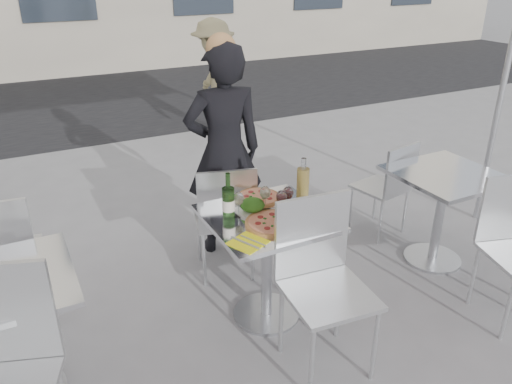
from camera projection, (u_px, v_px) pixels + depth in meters
name	position (u px, v px, depth m)	size (l,w,h in m)	color
ground	(266.00, 315.00, 3.35)	(80.00, 80.00, 0.00)	slate
street_asphalt	(88.00, 99.00, 8.60)	(24.00, 5.00, 0.00)	black
main_table	(267.00, 246.00, 3.13)	(0.72, 0.72, 0.75)	#B7BABF
side_table_left	(4.00, 316.00, 2.50)	(0.72, 0.72, 0.75)	#B7BABF
side_table_right	(442.00, 199.00, 3.75)	(0.72, 0.72, 0.75)	#B7BABF
chair_far	(226.00, 213.00, 3.54)	(0.51, 0.52, 0.91)	silver
chair_near	(321.00, 271.00, 2.78)	(0.50, 0.51, 1.00)	silver
side_chair_lfar	(1.00, 252.00, 3.03)	(0.48, 0.49, 0.94)	silver
side_chair_rfar	(389.00, 182.00, 4.13)	(0.45, 0.46, 0.84)	silver
woman_diner	(224.00, 152.00, 3.83)	(0.61, 0.40, 1.67)	black
pedestrian_b	(214.00, 78.00, 6.55)	(0.99, 0.57, 1.52)	#9B8E64
pizza_near	(273.00, 223.00, 2.93)	(0.33, 0.33, 0.02)	#BA8548
pizza_far	(258.00, 199.00, 3.23)	(0.33, 0.33, 0.03)	white
salad_plate	(253.00, 206.00, 3.08)	(0.22, 0.22, 0.09)	white
wine_bottle	(228.00, 201.00, 2.96)	(0.07, 0.07, 0.29)	#295720
carafe	(303.00, 183.00, 3.19)	(0.08, 0.08, 0.29)	tan
sugar_shaker	(284.00, 197.00, 3.15)	(0.06, 0.06, 0.11)	white
wineglass_white_a	(238.00, 200.00, 3.00)	(0.07, 0.07, 0.16)	white
wineglass_white_b	(265.00, 193.00, 3.08)	(0.07, 0.07, 0.16)	white
wineglass_red_a	(282.00, 198.00, 3.02)	(0.07, 0.07, 0.16)	white
wineglass_red_b	(288.00, 194.00, 3.07)	(0.07, 0.07, 0.16)	white
napkin_left	(248.00, 242.00, 2.75)	(0.24, 0.24, 0.01)	#FCFF16
napkin_right	(320.00, 218.00, 3.01)	(0.22, 0.22, 0.01)	#FCFF16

